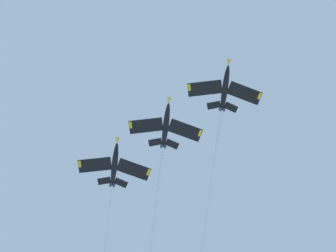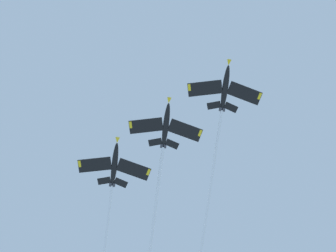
{
  "view_description": "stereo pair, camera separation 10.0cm",
  "coord_description": "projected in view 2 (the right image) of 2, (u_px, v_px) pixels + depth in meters",
  "views": [
    {
      "loc": [
        12.27,
        -19.54,
        1.85
      ],
      "look_at": [
        -2.36,
        30.4,
        139.47
      ],
      "focal_mm": 58.91,
      "sensor_mm": 36.0,
      "label": 1
    },
    {
      "loc": [
        12.17,
        -19.57,
        1.85
      ],
      "look_at": [
        -2.36,
        30.4,
        139.47
      ],
      "focal_mm": 58.91,
      "sensor_mm": 36.0,
      "label": 2
    }
  ],
  "objects": [
    {
      "name": "jet_third",
      "position": [
        111.0,
        197.0,
        151.02
      ],
      "size": [
        29.09,
        51.61,
        10.79
      ],
      "color": "black"
    },
    {
      "name": "jet_second",
      "position": [
        161.0,
        163.0,
        149.21
      ],
      "size": [
        27.76,
        49.1,
        10.64
      ],
      "color": "black"
    },
    {
      "name": "jet_lead",
      "position": [
        220.0,
        122.0,
        146.64
      ],
      "size": [
        28.28,
        50.2,
        10.46
      ],
      "color": "black"
    }
  ]
}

